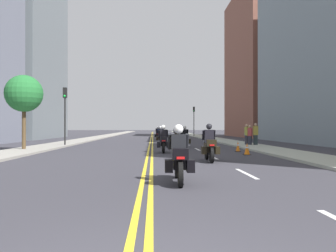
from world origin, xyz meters
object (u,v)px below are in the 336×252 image
motorcycle_3 (185,139)px  motorcycle_5 (176,135)px  traffic_cone_0 (238,146)px  traffic_light_near (65,106)px  motorcycle_4 (161,137)px  pedestrian_1 (256,134)px  pedestrian_0 (250,135)px  motorcycle_2 (163,142)px  traffic_light_far (194,116)px  motorcycle_6 (158,134)px  traffic_cone_1 (247,149)px  pedestrian_2 (247,135)px  street_tree_0 (24,94)px  motorcycle_1 (209,146)px  motorcycle_0 (179,159)px

motorcycle_3 → motorcycle_5: size_ratio=1.01×
motorcycle_3 → traffic_cone_0: 5.04m
traffic_light_near → traffic_cone_0: bearing=-27.4°
motorcycle_4 → pedestrian_1: bearing=-26.9°
motorcycle_4 → pedestrian_0: 8.02m
motorcycle_5 → traffic_light_near: bearing=-138.7°
motorcycle_2 → traffic_cone_0: size_ratio=3.28×
motorcycle_3 → pedestrian_1: 5.92m
motorcycle_2 → pedestrian_1: size_ratio=1.15×
traffic_light_far → motorcycle_4: bearing=-104.0°
traffic_cone_0 → pedestrian_0: (2.45, 5.88, 0.55)m
traffic_cone_0 → motorcycle_6: bearing=103.0°
motorcycle_2 → traffic_cone_1: 4.87m
pedestrian_0 → pedestrian_2: size_ratio=0.95×
motorcycle_4 → street_tree_0: 12.66m
motorcycle_1 → motorcycle_6: size_ratio=1.03×
motorcycle_2 → motorcycle_6: motorcycle_6 is taller
motorcycle_0 → pedestrian_2: pedestrian_2 is taller
traffic_light_near → pedestrian_0: traffic_light_near is taller
traffic_cone_1 → pedestrian_2: size_ratio=0.36×
traffic_light_near → traffic_cone_1: bearing=-36.0°
motorcycle_2 → pedestrian_2: 9.59m
motorcycle_3 → street_tree_0: 11.32m
motorcycle_1 → motorcycle_5: (-0.01, 20.72, -0.01)m
pedestrian_1 → traffic_cone_1: bearing=-110.9°
pedestrian_2 → motorcycle_3: bearing=93.2°
motorcycle_2 → motorcycle_4: 10.40m
traffic_cone_0 → pedestrian_2: size_ratio=0.36×
motorcycle_2 → motorcycle_6: 20.74m
traffic_cone_1 → pedestrian_0: bearing=72.8°
traffic_cone_1 → pedestrian_0: 8.74m
pedestrian_1 → street_tree_0: (-16.28, -4.29, 2.69)m
motorcycle_0 → traffic_light_far: traffic_light_far is taller
motorcycle_2 → traffic_cone_0: motorcycle_2 is taller
traffic_light_far → street_tree_0: size_ratio=1.00×
motorcycle_1 → street_tree_0: (-10.69, 7.15, 2.96)m
motorcycle_0 → pedestrian_0: size_ratio=1.33×
pedestrian_1 → street_tree_0: size_ratio=0.38×
motorcycle_2 → motorcycle_5: bearing=83.4°
street_tree_0 → pedestrian_2: bearing=16.9°
motorcycle_3 → traffic_light_near: (-9.27, 2.19, 2.54)m
motorcycle_1 → motorcycle_6: bearing=95.7°
traffic_light_far → motorcycle_1: bearing=-96.0°
traffic_light_far → pedestrian_0: (1.08, -27.63, -2.45)m
motorcycle_6 → pedestrian_1: 16.36m
motorcycle_6 → street_tree_0: street_tree_0 is taller
pedestrian_2 → motorcycle_1: bearing=139.6°
motorcycle_4 → motorcycle_0: bearing=-87.1°
motorcycle_4 → pedestrian_2: pedestrian_2 is taller
motorcycle_2 → motorcycle_5: (1.85, 15.46, 0.01)m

